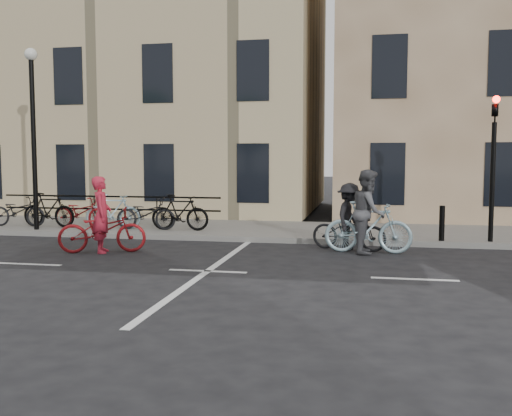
% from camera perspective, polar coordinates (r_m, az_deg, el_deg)
% --- Properties ---
extents(ground, '(120.00, 120.00, 0.00)m').
position_cam_1_polar(ground, '(11.49, -4.86, -6.33)').
color(ground, black).
rests_on(ground, ground).
extents(sidewalk, '(46.00, 4.00, 0.15)m').
position_cam_1_polar(sidewalk, '(18.39, -11.78, -1.91)').
color(sidewalk, slate).
rests_on(sidewalk, ground).
extents(building_west, '(20.00, 10.00, 10.00)m').
position_cam_1_polar(building_west, '(26.88, -16.13, 10.99)').
color(building_west, '#C6B385').
rests_on(building_west, sidewalk).
extents(traffic_light, '(0.18, 0.30, 3.90)m').
position_cam_1_polar(traffic_light, '(15.49, 22.67, 5.35)').
color(traffic_light, black).
rests_on(traffic_light, sidewalk).
extents(lamp_post, '(0.36, 0.36, 5.28)m').
position_cam_1_polar(lamp_post, '(18.04, -21.41, 8.58)').
color(lamp_post, black).
rests_on(lamp_post, sidewalk).
extents(bollard_east, '(0.14, 0.14, 0.90)m').
position_cam_1_polar(bollard_east, '(15.29, 18.10, -1.46)').
color(bollard_east, black).
rests_on(bollard_east, sidewalk).
extents(parked_bikes, '(7.25, 1.23, 1.05)m').
position_cam_1_polar(parked_bikes, '(17.85, -15.72, -0.36)').
color(parked_bikes, black).
rests_on(parked_bikes, sidewalk).
extents(cyclist_pink, '(2.17, 1.37, 1.83)m').
position_cam_1_polar(cyclist_pink, '(14.09, -15.15, -1.78)').
color(cyclist_pink, maroon).
rests_on(cyclist_pink, ground).
extents(cyclist_grey, '(2.08, 0.99, 1.99)m').
position_cam_1_polar(cyclist_grey, '(13.76, 11.17, -1.14)').
color(cyclist_grey, '#95B7C3').
rests_on(cyclist_grey, ground).
extents(cyclist_dark, '(1.96, 1.19, 1.65)m').
position_cam_1_polar(cyclist_dark, '(14.16, 9.29, -1.57)').
color(cyclist_dark, black).
rests_on(cyclist_dark, ground).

